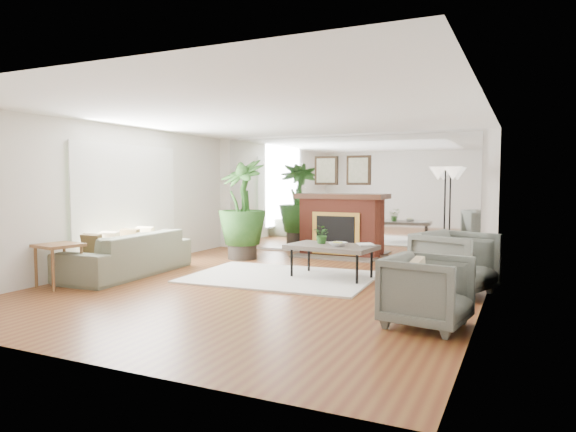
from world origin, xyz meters
The scene contains 18 objects.
ground centered at (0.00, 0.00, 0.00)m, with size 7.00×7.00×0.00m, color brown.
wall_left centered at (-2.99, 0.00, 1.25)m, with size 0.02×7.00×2.50m, color silver.
wall_right centered at (2.99, 0.00, 1.25)m, with size 0.02×7.00×2.50m, color silver.
wall_back centered at (0.00, 3.49, 1.25)m, with size 6.00×0.02×2.50m, color silver.
mirror_panel centered at (0.00, 3.47, 1.25)m, with size 5.40×0.04×2.40m, color silver.
window_panel centered at (-2.96, 0.40, 1.35)m, with size 0.04×2.40×1.50m, color #B2E09E.
fireplace centered at (0.00, 3.26, 0.66)m, with size 1.85×0.83×2.05m.
area_rug centered at (-0.04, 0.62, 0.02)m, with size 2.84×2.03×0.03m, color white.
coffee_table centered at (0.71, 0.89, 0.49)m, with size 1.42×0.92×0.54m.
sofa centered at (-2.45, -0.18, 0.35)m, with size 2.38×0.93×0.70m, color slate.
armchair_back centered at (2.60, 0.62, 0.43)m, with size 0.91×0.94×0.85m, color slate.
armchair_front centered at (2.54, -1.16, 0.38)m, with size 0.81×0.83×0.76m, color slate.
side_table centered at (-2.65, -1.36, 0.53)m, with size 0.64×0.64×0.63m.
potted_ficus centered at (-1.60, 2.10, 1.04)m, with size 1.15×1.15×1.95m.
floor_lamp centered at (2.10, 3.10, 1.53)m, with size 0.58×0.32×1.79m.
tabletop_plant centered at (0.52, 0.99, 0.69)m, with size 0.27×0.23×0.30m, color #2F5F23.
fruit_bowl centered at (0.85, 0.79, 0.57)m, with size 0.26×0.26×0.07m, color brown.
book centered at (1.11, 1.01, 0.55)m, with size 0.23×0.32×0.02m, color brown.
Camera 1 is at (3.46, -6.62, 1.55)m, focal length 32.00 mm.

